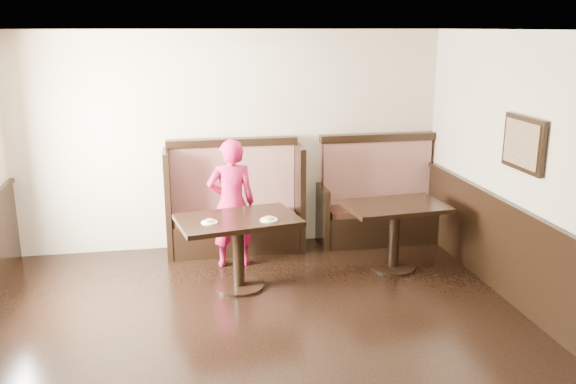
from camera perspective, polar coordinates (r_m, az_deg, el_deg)
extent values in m
plane|color=#C3B18E|center=(7.92, -5.31, 4.76)|extent=(5.50, 0.00, 5.50)
plane|color=white|center=(4.31, -1.33, 14.85)|extent=(7.00, 7.00, 0.00)
cube|color=black|center=(6.53, 21.18, 4.24)|extent=(0.04, 0.70, 0.55)
cube|color=olive|center=(6.51, 20.99, 4.24)|extent=(0.01, 0.60, 0.45)
cube|color=black|center=(7.95, -4.91, -4.06)|extent=(1.60, 0.50, 0.42)
cube|color=#321B0F|center=(7.87, -4.95, -2.34)|extent=(1.54, 0.46, 0.09)
cube|color=#4A0E1D|center=(7.96, -5.17, 1.13)|extent=(1.60, 0.12, 0.92)
cube|color=black|center=(7.85, -5.26, 4.67)|extent=(1.68, 0.16, 0.10)
cube|color=black|center=(7.88, -11.15, -0.90)|extent=(0.07, 0.72, 1.36)
cube|color=black|center=(8.02, 0.92, -0.31)|extent=(0.07, 0.72, 1.36)
cube|color=black|center=(8.35, 8.54, -3.23)|extent=(1.50, 0.50, 0.42)
cube|color=#321B0F|center=(8.28, 8.61, -1.59)|extent=(1.44, 0.46, 0.09)
cube|color=#4A0E1D|center=(8.35, 8.27, 1.71)|extent=(1.50, 0.12, 0.92)
cube|color=black|center=(8.25, 8.40, 5.09)|extent=(1.58, 0.16, 0.10)
cube|color=black|center=(8.17, 3.11, -2.10)|extent=(0.07, 0.72, 0.80)
cube|color=black|center=(8.66, 13.33, -1.48)|extent=(0.07, 0.72, 0.80)
cube|color=black|center=(6.66, -4.71, -2.64)|extent=(1.41, 1.03, 0.05)
cylinder|color=black|center=(6.79, -4.64, -5.90)|extent=(0.13, 0.13, 0.75)
cylinder|color=black|center=(6.94, -4.57, -8.75)|extent=(0.56, 0.56, 0.03)
cube|color=black|center=(7.29, 10.03, -1.33)|extent=(1.23, 0.87, 0.05)
cylinder|color=black|center=(7.41, 9.89, -4.31)|extent=(0.13, 0.13, 0.74)
cylinder|color=black|center=(7.54, 9.76, -6.92)|extent=(0.55, 0.55, 0.03)
imported|color=#B71343|center=(7.32, -5.31, -1.08)|extent=(0.58, 0.38, 1.57)
cylinder|color=white|center=(6.52, -7.37, -2.82)|extent=(0.18, 0.18, 0.01)
cylinder|color=tan|center=(6.51, -7.37, -2.71)|extent=(0.11, 0.11, 0.01)
cylinder|color=#EABA54|center=(6.51, -7.38, -2.62)|extent=(0.09, 0.09, 0.01)
cylinder|color=white|center=(6.55, -1.80, -2.60)|extent=(0.19, 0.19, 0.01)
cylinder|color=tan|center=(6.55, -1.81, -2.48)|extent=(0.12, 0.12, 0.02)
cylinder|color=#EABA54|center=(6.54, -1.81, -2.38)|extent=(0.10, 0.10, 0.01)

